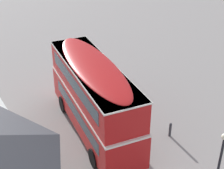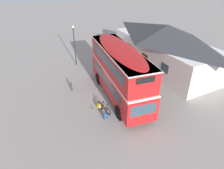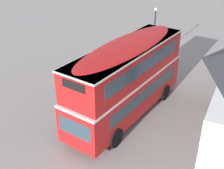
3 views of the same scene
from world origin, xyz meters
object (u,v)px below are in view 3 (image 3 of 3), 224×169
object	(u,v)px
double_decker_bus	(127,77)
backpack_on_ground	(71,119)
touring_bicycle	(82,111)
street_lamp	(154,30)
kerb_bollard	(98,76)
water_bottle_green_metal	(78,108)

from	to	relation	value
double_decker_bus	backpack_on_ground	size ratio (longest dim) A/B	19.08
touring_bicycle	backpack_on_ground	size ratio (longest dim) A/B	3.30
street_lamp	kerb_bollard	distance (m)	6.53
touring_bicycle	backpack_on_ground	xyz separation A→B (m)	(0.91, -0.24, -0.10)
street_lamp	double_decker_bus	bearing A→B (deg)	11.98
touring_bicycle	backpack_on_ground	distance (m)	0.95
water_bottle_green_metal	kerb_bollard	size ratio (longest dim) A/B	0.27
touring_bicycle	street_lamp	bearing A→B (deg)	177.41
street_lamp	kerb_bollard	xyz separation A→B (m)	(5.69, -2.06, -2.46)
backpack_on_ground	street_lamp	size ratio (longest dim) A/B	0.11
backpack_on_ground	water_bottle_green_metal	world-z (taller)	backpack_on_ground
backpack_on_ground	water_bottle_green_metal	xyz separation A→B (m)	(-1.40, -0.50, -0.14)
street_lamp	backpack_on_ground	bearing A→B (deg)	-3.62
double_decker_bus	backpack_on_ground	xyz separation A→B (m)	(2.54, -2.49, -2.38)
backpack_on_ground	kerb_bollard	distance (m)	5.47
double_decker_bus	water_bottle_green_metal	xyz separation A→B (m)	(1.14, -2.98, -2.52)
water_bottle_green_metal	kerb_bollard	bearing A→B (deg)	-167.50
touring_bicycle	street_lamp	xyz separation A→B (m)	(-10.07, 0.46, 2.59)
backpack_on_ground	kerb_bollard	xyz separation A→B (m)	(-5.29, -1.36, 0.23)
double_decker_bus	backpack_on_ground	bearing A→B (deg)	-44.39
backpack_on_ground	water_bottle_green_metal	size ratio (longest dim) A/B	1.95
kerb_bollard	touring_bicycle	bearing A→B (deg)	20.07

